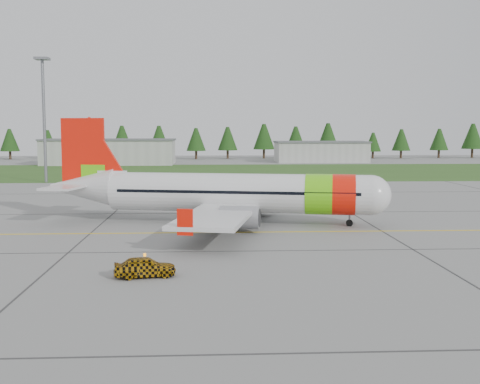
{
  "coord_description": "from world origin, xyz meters",
  "views": [
    {
      "loc": [
        -4.84,
        -42.68,
        8.78
      ],
      "look_at": [
        -2.22,
        9.83,
        3.28
      ],
      "focal_mm": 45.0,
      "sensor_mm": 36.0,
      "label": 1
    }
  ],
  "objects": [
    {
      "name": "hangar_east",
      "position": [
        25.0,
        118.0,
        2.6
      ],
      "size": [
        24.0,
        12.0,
        5.2
      ],
      "primitive_type": "cube",
      "color": "#A8A8A3",
      "rests_on": "ground"
    },
    {
      "name": "hangar_west",
      "position": [
        -30.0,
        110.0,
        3.0
      ],
      "size": [
        32.0,
        14.0,
        6.0
      ],
      "primitive_type": "cube",
      "color": "#A8A8A3",
      "rests_on": "ground"
    },
    {
      "name": "floodlight_mast",
      "position": [
        -32.0,
        58.0,
        10.0
      ],
      "size": [
        0.5,
        0.5,
        20.0
      ],
      "primitive_type": "cylinder",
      "color": "slate",
      "rests_on": "ground"
    },
    {
      "name": "treeline",
      "position": [
        0.0,
        138.0,
        5.0
      ],
      "size": [
        160.0,
        8.0,
        10.0
      ],
      "primitive_type": null,
      "color": "#1C3F14",
      "rests_on": "ground"
    },
    {
      "name": "taxi_guideline",
      "position": [
        0.0,
        8.0,
        0.01
      ],
      "size": [
        120.0,
        0.25,
        0.02
      ],
      "primitive_type": "cube",
      "color": "gold",
      "rests_on": "ground"
    },
    {
      "name": "ground",
      "position": [
        0.0,
        0.0,
        0.0
      ],
      "size": [
        320.0,
        320.0,
        0.0
      ],
      "primitive_type": "plane",
      "color": "gray",
      "rests_on": "ground"
    },
    {
      "name": "follow_me_car",
      "position": [
        -8.75,
        -7.31,
        1.83
      ],
      "size": [
        1.48,
        1.67,
        3.67
      ],
      "primitive_type": "imported",
      "rotation": [
        0.0,
        0.0,
        1.74
      ],
      "color": "#CC8F0B",
      "rests_on": "ground"
    },
    {
      "name": "aircraft",
      "position": [
        -2.99,
        12.99,
        2.84
      ],
      "size": [
        32.21,
        30.16,
        9.85
      ],
      "rotation": [
        0.0,
        0.0,
        -0.21
      ],
      "color": "silver",
      "rests_on": "ground"
    },
    {
      "name": "grass_strip",
      "position": [
        0.0,
        82.0,
        0.01
      ],
      "size": [
        320.0,
        50.0,
        0.03
      ],
      "primitive_type": "cube",
      "color": "#30561E",
      "rests_on": "ground"
    }
  ]
}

